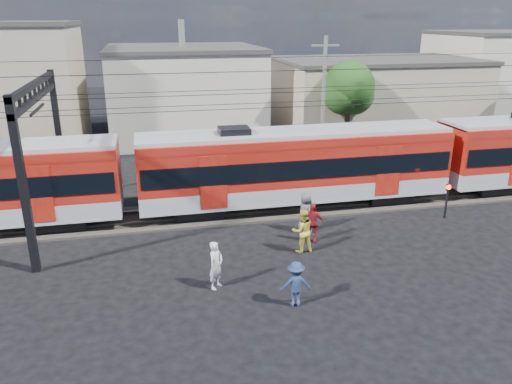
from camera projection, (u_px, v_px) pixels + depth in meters
ground at (302, 287)px, 18.75m from camera, size 120.00×120.00×0.00m
track_bed at (256, 210)px, 26.10m from camera, size 70.00×3.40×0.12m
rail_near at (260, 213)px, 25.37m from camera, size 70.00×0.12×0.12m
rail_far at (253, 202)px, 26.75m from camera, size 70.00×0.12×0.12m
commuter_train at (300, 164)px, 25.79m from camera, size 50.30×3.08×4.17m
catenary at (71, 121)px, 22.64m from camera, size 70.00×9.30×7.52m
building_midwest at (184, 91)px, 41.99m from camera, size 12.24×12.24×7.30m
building_mideast at (375, 96)px, 42.65m from camera, size 16.32×10.20×6.30m
building_east at (491, 75)px, 48.86m from camera, size 10.20×10.20×8.30m
utility_pole_mid at (323, 99)px, 32.28m from camera, size 1.80×0.24×8.50m
tree_near at (351, 89)px, 35.73m from camera, size 3.82×3.64×6.72m
pedestrian_a at (216, 265)px, 18.43m from camera, size 0.79×0.80×1.86m
pedestrian_b at (302, 231)px, 21.29m from camera, size 1.00×0.81×1.94m
pedestrian_c at (296, 284)px, 17.30m from camera, size 1.13×0.71×1.68m
pedestrian_d at (312, 223)px, 22.25m from camera, size 1.16×0.76×1.83m
pedestrian_e at (306, 213)px, 23.26m from camera, size 0.83×1.07×1.93m
crossing_signal at (447, 195)px, 24.77m from camera, size 0.26×0.26×1.80m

